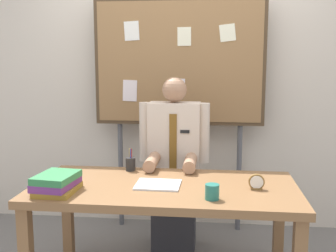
{
  "coord_description": "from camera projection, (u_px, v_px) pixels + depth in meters",
  "views": [
    {
      "loc": [
        0.3,
        -2.5,
        1.51
      ],
      "look_at": [
        0.0,
        0.2,
        1.08
      ],
      "focal_mm": 43.73,
      "sensor_mm": 36.0,
      "label": 1
    }
  ],
  "objects": [
    {
      "name": "desk",
      "position": [
        165.0,
        198.0,
        2.62
      ],
      "size": [
        1.68,
        0.82,
        0.73
      ],
      "color": "brown",
      "rests_on": "ground_plane"
    },
    {
      "name": "book_stack",
      "position": [
        57.0,
        183.0,
        2.45
      ],
      "size": [
        0.25,
        0.32,
        0.12
      ],
      "color": "olive",
      "rests_on": "desk"
    },
    {
      "name": "back_wall",
      "position": [
        181.0,
        80.0,
        3.75
      ],
      "size": [
        6.4,
        0.08,
        2.7
      ],
      "primitive_type": "cube",
      "color": "beige",
      "rests_on": "ground_plane"
    },
    {
      "name": "desk_clock",
      "position": [
        256.0,
        183.0,
        2.51
      ],
      "size": [
        0.1,
        0.04,
        0.1
      ],
      "color": "olive",
      "rests_on": "desk"
    },
    {
      "name": "open_notebook",
      "position": [
        158.0,
        185.0,
        2.59
      ],
      "size": [
        0.28,
        0.24,
        0.01
      ],
      "primitive_type": "cube",
      "rotation": [
        0.0,
        0.0,
        -0.02
      ],
      "color": "white",
      "rests_on": "desk"
    },
    {
      "name": "bulletin_board",
      "position": [
        179.0,
        65.0,
        3.52
      ],
      "size": [
        1.48,
        0.09,
        2.05
      ],
      "color": "#4C3823",
      "rests_on": "ground_plane"
    },
    {
      "name": "person",
      "position": [
        174.0,
        172.0,
        3.25
      ],
      "size": [
        0.55,
        0.56,
        1.39
      ],
      "color": "#2D2D33",
      "rests_on": "ground_plane"
    },
    {
      "name": "pen_holder",
      "position": [
        131.0,
        164.0,
        2.94
      ],
      "size": [
        0.07,
        0.07,
        0.16
      ],
      "color": "#262626",
      "rests_on": "desk"
    },
    {
      "name": "coffee_mug",
      "position": [
        212.0,
        192.0,
        2.33
      ],
      "size": [
        0.08,
        0.08,
        0.09
      ],
      "primitive_type": "cylinder",
      "color": "#267266",
      "rests_on": "desk"
    }
  ]
}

